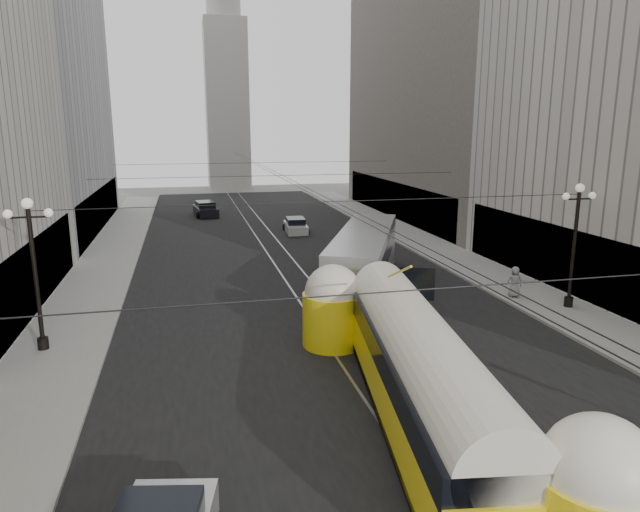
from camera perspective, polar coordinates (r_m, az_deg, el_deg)
road at (r=40.66m, az=-3.79°, el=-0.36°), size 20.00×85.00×0.02m
sidewalk_left at (r=43.90m, az=-20.22°, el=-0.05°), size 4.00×72.00×0.15m
sidewalk_right at (r=47.28m, az=9.98°, el=1.45°), size 4.00×72.00×0.15m
rail_left at (r=40.55m, az=-4.84°, el=-0.42°), size 0.12×85.00×0.04m
rail_right at (r=40.78m, az=-2.75°, el=-0.31°), size 0.12×85.00×0.04m
building_left_far at (r=56.43m, az=-28.36°, el=16.51°), size 12.60×28.60×28.60m
building_right_far at (r=61.02m, az=13.26°, el=19.17°), size 12.60×32.60×32.60m
distant_tower at (r=86.97m, az=-9.37°, el=16.47°), size 6.00×6.00×31.36m
lamppost_left_mid at (r=25.92m, az=-26.67°, el=-0.89°), size 1.86×0.44×6.37m
lamppost_right_mid at (r=31.56m, az=24.13°, el=1.61°), size 1.86×0.44×6.37m
catenary at (r=38.75m, az=-3.50°, el=7.81°), size 25.00×72.00×0.23m
streetcar at (r=18.74m, az=9.86°, el=-11.02°), size 4.71×16.40×3.63m
city_bus at (r=33.09m, az=4.43°, el=-0.14°), size 7.97×13.89×3.40m
sedan_white_far at (r=50.72m, az=-2.46°, el=3.01°), size 2.04×4.36×1.34m
sedan_dark_far at (r=61.49m, az=-11.37°, el=4.60°), size 2.59×5.06×1.53m
pedestrian_sidewalk_right at (r=32.88m, az=18.89°, el=-2.46°), size 0.94×0.73×1.69m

